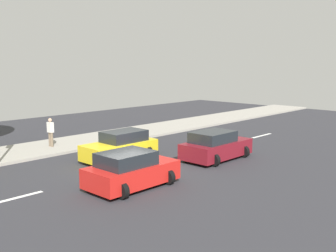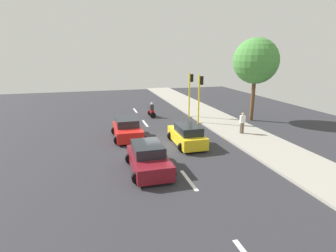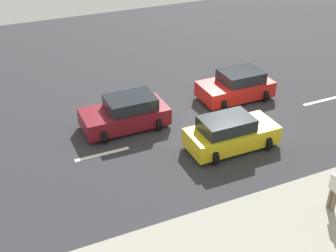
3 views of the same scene
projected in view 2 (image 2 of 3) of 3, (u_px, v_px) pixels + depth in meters
The scene contains 14 objects.
ground_plane at pixel (161, 144), 19.53m from camera, with size 40.00×60.00×0.10m, color #2D2D33.
sidewalk at pixel (246, 135), 21.31m from camera, with size 4.00×60.00×0.15m, color #9E998E.
lane_stripe_north at pixel (189, 180), 13.94m from camera, with size 0.20×2.40×0.01m, color white.
lane_stripe_mid at pixel (161, 144), 19.51m from camera, with size 0.20×2.40×0.01m, color white.
lane_stripe_south at pixel (145, 123), 25.08m from camera, with size 0.20×2.40×0.01m, color white.
lane_stripe_far_south at pixel (135, 111), 30.66m from camera, with size 0.20×2.40×0.01m, color white.
car_yellow_cab at pixel (187, 135), 19.10m from camera, with size 2.16×3.98×1.52m.
car_red at pixel (127, 129), 20.63m from camera, with size 2.35×3.81×1.52m.
car_maroon at pixel (149, 159), 14.91m from camera, with size 2.34×3.99×1.52m.
motorcycle at pixel (152, 111), 27.47m from camera, with size 0.60×1.30×1.53m.
pedestrian_near_signal at pixel (242, 122), 21.34m from camera, with size 0.40×0.24×1.69m.
traffic_light_corner at pixel (190, 89), 26.60m from camera, with size 0.49×0.24×4.50m.
traffic_light_midblock at pixel (200, 92), 24.25m from camera, with size 0.49×0.24×4.50m.
street_tree_south at pixel (256, 61), 24.79m from camera, with size 4.22×4.22×7.78m.
Camera 2 is at (-4.45, -17.93, 6.42)m, focal length 28.62 mm.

